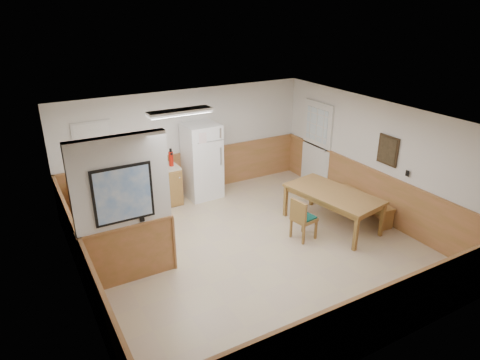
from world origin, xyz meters
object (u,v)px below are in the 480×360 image
dining_chair (301,217)px  soap_bottle (89,175)px  dining_table (333,196)px  refrigerator (202,161)px  dining_bench (364,201)px  fire_extinguisher (171,158)px

dining_chair → soap_bottle: 4.36m
dining_table → dining_chair: size_ratio=2.44×
refrigerator → dining_bench: refrigerator is taller
refrigerator → dining_table: bearing=-59.6°
fire_extinguisher → soap_bottle: (-1.77, 0.00, -0.05)m
refrigerator → fire_extinguisher: (-0.75, 0.00, 0.20)m
dining_table → dining_bench: size_ratio=1.36×
dining_bench → fire_extinguisher: fire_extinguisher is taller
dining_chair → soap_bottle: bearing=131.3°
dining_bench → fire_extinguisher: size_ratio=3.77×
dining_bench → soap_bottle: size_ratio=6.13×
refrigerator → soap_bottle: size_ratio=7.05×
refrigerator → dining_table: (1.69, -2.64, -0.22)m
refrigerator → dining_chair: (0.80, -2.78, -0.39)m
dining_chair → refrigerator: bearing=97.3°
fire_extinguisher → soap_bottle: 1.77m
refrigerator → dining_bench: 3.74m
dining_table → soap_bottle: size_ratio=8.31×
dining_table → dining_chair: (-0.90, -0.14, -0.17)m
dining_table → dining_bench: dining_table is taller
dining_table → soap_bottle: soap_bottle is taller
dining_chair → soap_bottle: soap_bottle is taller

